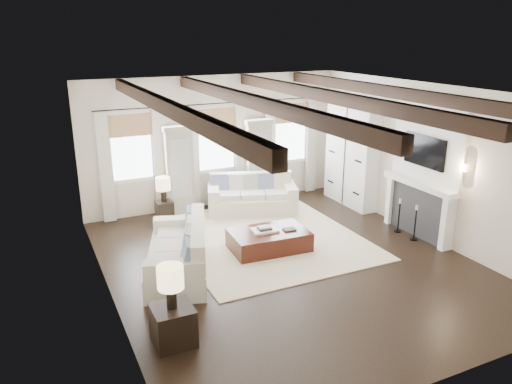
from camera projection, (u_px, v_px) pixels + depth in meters
name	position (u px, v px, depth m)	size (l,w,h in m)	color
ground	(288.00, 263.00, 9.44)	(7.50, 7.50, 0.00)	black
room_shell	(301.00, 152.00, 9.93)	(6.54, 7.54, 3.22)	silver
area_rug	(264.00, 237.00, 10.59)	(3.72, 4.27, 0.02)	beige
sofa_back	(252.00, 197.00, 12.04)	(2.30, 1.61, 0.90)	white
sofa_left	(181.00, 253.00, 8.93)	(1.68, 2.44, 0.96)	white
ottoman	(269.00, 240.00, 9.95)	(1.52, 0.95, 0.40)	black
tray	(264.00, 230.00, 9.88)	(0.50, 0.38, 0.04)	white
book_lower	(265.00, 228.00, 9.85)	(0.26, 0.20, 0.04)	#262628
book_upper	(264.00, 227.00, 9.83)	(0.22, 0.17, 0.03)	beige
book_loose	(289.00, 229.00, 9.92)	(0.24, 0.18, 0.03)	#262628
side_table_front	(173.00, 325.00, 6.94)	(0.56, 0.56, 0.56)	black
lamp_front	(170.00, 280.00, 6.72)	(0.36, 0.36, 0.63)	black
side_table_back	(165.00, 213.00, 11.26)	(0.36, 0.36, 0.54)	black
lamp_back	(163.00, 185.00, 11.06)	(0.32, 0.32, 0.56)	black
candlestick_near	(415.00, 226.00, 10.37)	(0.16, 0.16, 0.77)	black
candlestick_far	(399.00, 218.00, 10.80)	(0.15, 0.15, 0.75)	black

